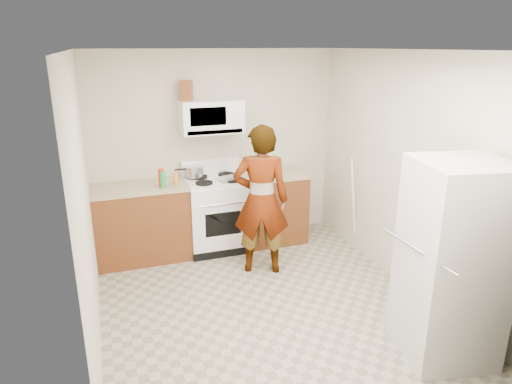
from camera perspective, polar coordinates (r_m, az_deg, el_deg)
name	(u,v)px	position (r m, az deg, el deg)	size (l,w,h in m)	color
floor	(263,303)	(4.85, 0.88, -13.65)	(3.60, 3.60, 0.00)	gray
back_wall	(216,149)	(5.99, -4.98, 5.41)	(3.20, 0.02, 2.50)	beige
right_wall	(404,173)	(5.08, 18.04, 2.31)	(0.02, 3.60, 2.50)	beige
cabinet_left	(142,224)	(5.78, -14.06, -3.87)	(1.12, 0.62, 0.90)	brown
counter_left	(139,187)	(5.62, -14.42, 0.56)	(1.14, 0.64, 0.04)	#9B8C68
cabinet_right	(273,208)	(6.14, 2.09, -2.01)	(0.80, 0.62, 0.90)	brown
counter_right	(273,175)	(5.99, 2.14, 2.20)	(0.82, 0.64, 0.04)	#9B8C68
gas_range	(216,212)	(5.90, -4.97, -2.55)	(0.76, 0.65, 1.13)	white
microwave	(211,117)	(5.71, -5.63, 9.37)	(0.76, 0.38, 0.40)	white
person	(261,200)	(5.15, 0.63, -1.05)	(0.63, 0.41, 1.73)	tan
fridge	(452,262)	(4.09, 23.30, -8.07)	(0.70, 0.70, 1.70)	beige
kettle	(271,165)	(6.03, 1.85, 3.45)	(0.17, 0.17, 0.20)	white
jug	(187,90)	(5.66, -8.68, 12.44)	(0.14, 0.14, 0.24)	brown
saucepan	(194,171)	(5.82, -7.71, 2.56)	(0.23, 0.23, 0.12)	#B9B8BD
tray	(228,179)	(5.67, -3.48, 1.65)	(0.25, 0.16, 0.05)	white
bottle_spray	(161,178)	(5.46, -11.75, 1.70)	(0.07, 0.07, 0.23)	red
bottle_hot_sauce	(176,180)	(5.52, -10.00, 1.53)	(0.05, 0.05, 0.15)	orange
bottle_green_cap	(163,180)	(5.44, -11.56, 1.52)	(0.06, 0.06, 0.21)	#1A923C
pot_lid	(174,185)	(5.55, -10.17, 0.88)	(0.25, 0.25, 0.01)	white
broom	(354,204)	(5.91, 12.10, -1.45)	(0.03, 0.03, 1.24)	white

